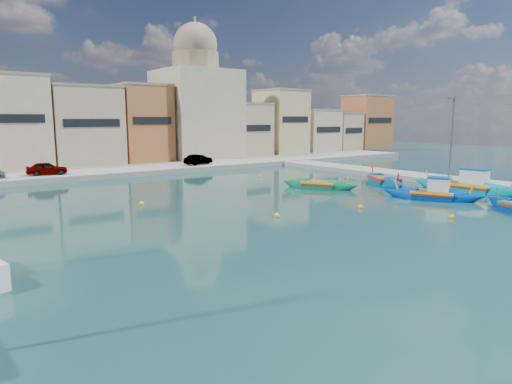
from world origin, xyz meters
name	(u,v)px	position (x,y,z in m)	size (l,w,h in m)	color
ground	(380,220)	(0.00, 0.00, 0.00)	(160.00, 160.00, 0.00)	#123136
north_quay	(156,169)	(0.00, 32.00, 0.30)	(80.00, 8.00, 0.60)	gray
north_townhouses	(178,126)	(6.68, 39.36, 5.00)	(83.20, 7.87, 10.19)	tan
church_block	(196,101)	(10.00, 40.00, 8.41)	(10.00, 10.00, 19.10)	#C2AF90
quay_street_lamp	(451,137)	(17.44, 6.00, 4.34)	(1.18, 0.16, 8.00)	#595B60
parked_cars	(71,167)	(-9.81, 30.50, 1.22)	(26.64, 2.42, 1.27)	#4C1919
luzzu_turquoise_cabin	(467,187)	(14.54, 2.55, 0.37)	(3.27, 9.82, 3.09)	#008BA2
luzzu_blue_cabin	(433,195)	(8.97, 2.21, 0.32)	(4.97, 7.47, 2.64)	#0039A2
luzzu_cyan_mid	(384,182)	(12.42, 9.39, 0.26)	(5.87, 8.19, 2.46)	#005099
luzzu_green	(319,186)	(5.92, 11.24, 0.24)	(4.91, 7.04, 2.21)	#0A7045
mooring_buoys	(323,199)	(2.20, 6.99, 0.08)	(24.97, 23.43, 0.36)	yellow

